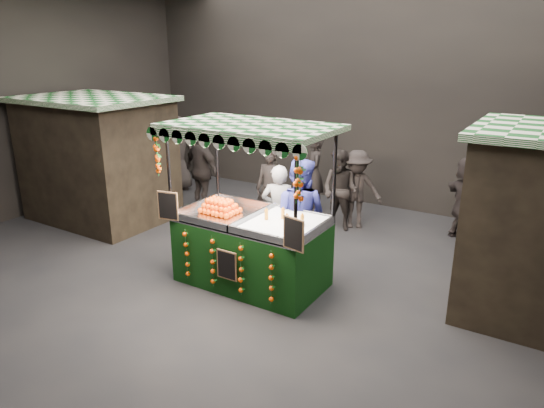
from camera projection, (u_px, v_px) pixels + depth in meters
The scene contains 13 objects.
ground at pixel (243, 284), 7.71m from camera, with size 12.00×12.00×0.00m, color black.
market_hall at pixel (238, 61), 6.66m from camera, with size 12.10×10.10×5.05m.
neighbour_stall_left at pixel (99, 159), 10.32m from camera, with size 3.00×2.20×2.60m.
juice_stall at pixel (251, 237), 7.50m from camera, with size 2.60×1.53×2.52m.
vendor_grey at pixel (279, 212), 8.48m from camera, with size 0.72×0.60×1.67m.
vendor_blue at pixel (299, 216), 7.91m from camera, with size 1.01×0.82×1.93m.
shopper_0 at pixel (270, 189), 9.89m from camera, with size 0.65×0.47×1.65m.
shopper_1 at pixel (340, 190), 9.80m from camera, with size 0.88×0.73×1.63m.
shopper_2 at pixel (202, 170), 10.78m from camera, with size 1.21×0.74×1.92m.
shopper_3 at pixel (356, 189), 9.90m from camera, with size 1.20×1.01×1.61m.
shopper_4 at pixel (176, 153), 12.48m from camera, with size 1.11×1.09×1.93m.
shopper_5 at pixel (466, 199), 9.24m from camera, with size 1.42×1.43×1.65m.
shopper_6 at pixel (314, 174), 10.86m from camera, with size 0.70×0.76×1.73m.
Camera 1 is at (4.06, -5.65, 3.60)m, focal length 32.26 mm.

